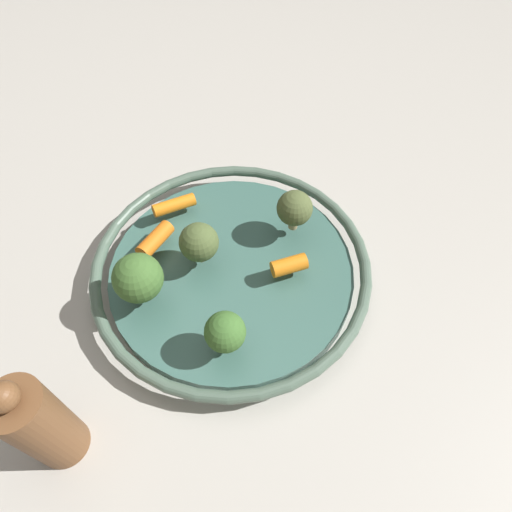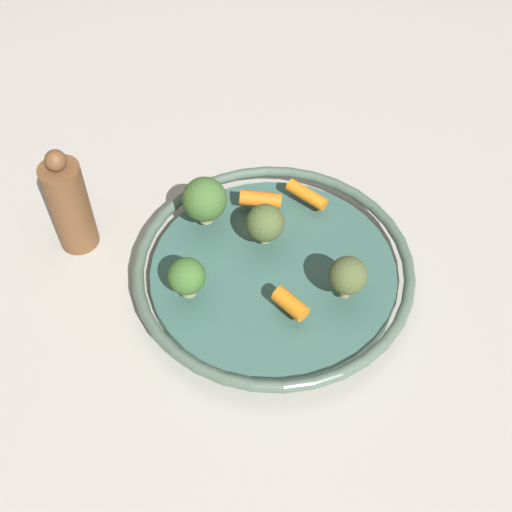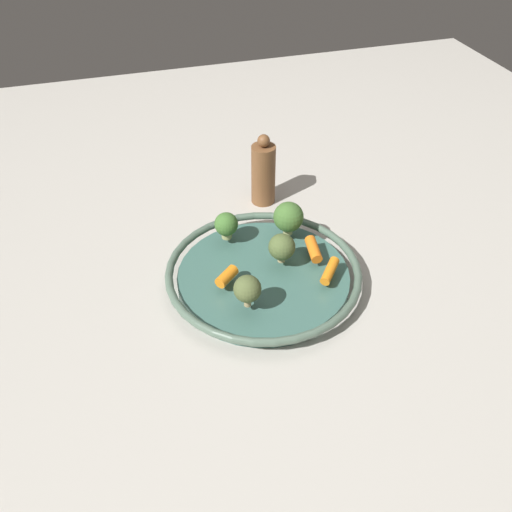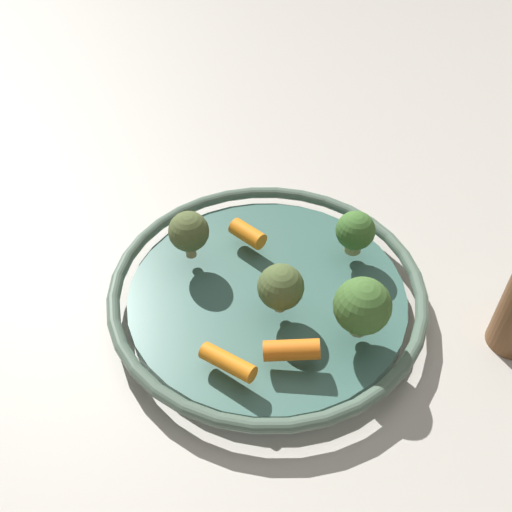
# 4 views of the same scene
# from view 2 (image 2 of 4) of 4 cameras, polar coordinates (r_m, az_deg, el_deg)

# --- Properties ---
(ground_plane) EXTENTS (2.14, 2.14, 0.00)m
(ground_plane) POSITION_cam_2_polar(r_m,az_deg,el_deg) (0.87, 1.44, -2.04)
(ground_plane) COLOR #B7B2A8
(serving_bowl) EXTENTS (0.35, 0.35, 0.04)m
(serving_bowl) POSITION_cam_2_polar(r_m,az_deg,el_deg) (0.86, 1.47, -1.25)
(serving_bowl) COLOR #3D665B
(serving_bowl) RESTS_ON ground_plane
(baby_carrot_center) EXTENTS (0.05, 0.06, 0.02)m
(baby_carrot_center) POSITION_cam_2_polar(r_m,az_deg,el_deg) (0.91, 4.30, 5.17)
(baby_carrot_center) COLOR orange
(baby_carrot_center) RESTS_ON serving_bowl
(baby_carrot_left) EXTENTS (0.05, 0.04, 0.02)m
(baby_carrot_left) POSITION_cam_2_polar(r_m,az_deg,el_deg) (0.79, 2.91, -4.04)
(baby_carrot_left) COLOR orange
(baby_carrot_left) RESTS_ON serving_bowl
(baby_carrot_right) EXTENTS (0.03, 0.06, 0.03)m
(baby_carrot_right) POSITION_cam_2_polar(r_m,az_deg,el_deg) (0.90, 0.37, 4.82)
(baby_carrot_right) COLOR orange
(baby_carrot_right) RESTS_ON serving_bowl
(broccoli_floret_large) EXTENTS (0.05, 0.05, 0.05)m
(broccoli_floret_large) POSITION_cam_2_polar(r_m,az_deg,el_deg) (0.80, -5.83, -1.75)
(broccoli_floret_large) COLOR tan
(broccoli_floret_large) RESTS_ON serving_bowl
(broccoli_floret_edge) EXTENTS (0.06, 0.06, 0.07)m
(broccoli_floret_edge) POSITION_cam_2_polar(r_m,az_deg,el_deg) (0.86, -4.35, 4.74)
(broccoli_floret_edge) COLOR tan
(broccoli_floret_edge) RESTS_ON serving_bowl
(broccoli_floret_mid) EXTENTS (0.05, 0.05, 0.06)m
(broccoli_floret_mid) POSITION_cam_2_polar(r_m,az_deg,el_deg) (0.84, 0.77, 2.77)
(broccoli_floret_mid) COLOR tan
(broccoli_floret_mid) RESTS_ON serving_bowl
(broccoli_floret_small) EXTENTS (0.05, 0.05, 0.06)m
(broccoli_floret_small) POSITION_cam_2_polar(r_m,az_deg,el_deg) (0.79, 7.74, -1.67)
(broccoli_floret_small) COLOR tan
(broccoli_floret_small) RESTS_ON serving_bowl
(pepper_mill) EXTENTS (0.05, 0.05, 0.16)m
(pepper_mill) POSITION_cam_2_polar(r_m,az_deg,el_deg) (0.89, -15.43, 4.19)
(pepper_mill) COLOR brown
(pepper_mill) RESTS_ON ground_plane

